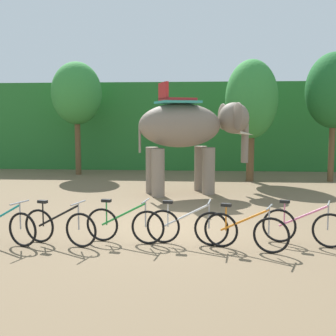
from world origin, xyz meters
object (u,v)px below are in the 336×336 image
at_px(tree_center, 334,91).
at_px(bike_white, 187,226).
at_px(tree_center_right, 77,94).
at_px(tree_far_right, 251,100).
at_px(elephant, 190,130).
at_px(bike_pink, 304,227).
at_px(bike_orange, 245,231).
at_px(bike_green, 125,225).
at_px(bike_black, 60,226).
at_px(bike_teal, 3,226).

xyz_separation_m(tree_center, bike_white, (-5.61, -9.36, -3.31)).
height_order(tree_center_right, tree_far_right, tree_center_right).
relative_size(elephant, bike_pink, 2.58).
bearing_deg(tree_center, bike_orange, -114.76).
height_order(tree_far_right, tree_center, tree_center).
distance_m(bike_green, bike_pink, 3.68).
height_order(tree_far_right, bike_black, tree_far_right).
distance_m(bike_teal, bike_green, 2.49).
bearing_deg(bike_black, tree_center, 49.42).
bearing_deg(tree_center_right, tree_center, -7.44).
xyz_separation_m(tree_far_right, tree_center, (3.30, 0.13, 0.36)).
bearing_deg(bike_green, bike_white, -1.41).
height_order(tree_center_right, bike_white, tree_center_right).
relative_size(tree_far_right, bike_teal, 3.05).
xyz_separation_m(bike_green, bike_pink, (3.68, 0.11, 0.00)).
relative_size(elephant, bike_teal, 2.58).
height_order(tree_center, bike_black, tree_center).
bearing_deg(bike_black, bike_pink, 4.22).
bearing_deg(bike_teal, tree_far_right, 57.27).
bearing_deg(tree_center, elephant, -151.03).
height_order(tree_center_right, bike_orange, tree_center_right).
height_order(elephant, bike_orange, elephant).
bearing_deg(bike_orange, bike_teal, 179.32).
height_order(bike_white, bike_orange, same).
height_order(bike_teal, bike_pink, same).
height_order(tree_center, elephant, tree_center).
distance_m(tree_center_right, bike_black, 11.84).
relative_size(tree_far_right, elephant, 1.18).
bearing_deg(bike_white, tree_center_right, 116.52).
xyz_separation_m(bike_white, bike_pink, (2.39, 0.15, 0.00)).
xyz_separation_m(elephant, bike_pink, (2.50, -6.04, -1.82)).
height_order(bike_teal, bike_white, same).
bearing_deg(bike_orange, tree_center, 65.24).
height_order(tree_center_right, bike_teal, tree_center_right).
xyz_separation_m(tree_far_right, bike_white, (-2.31, -9.23, -2.95)).
bearing_deg(bike_orange, elephant, 101.11).
distance_m(elephant, bike_orange, 6.86).
relative_size(bike_teal, bike_white, 0.96).
distance_m(elephant, bike_pink, 6.79).
bearing_deg(tree_far_right, elephant, -128.62).
xyz_separation_m(bike_black, bike_pink, (4.98, 0.37, 0.00)).
height_order(bike_green, bike_orange, same).
bearing_deg(bike_white, bike_orange, -14.51).
bearing_deg(bike_white, tree_far_right, 75.92).
bearing_deg(bike_orange, bike_white, 165.49).
xyz_separation_m(tree_far_right, bike_teal, (-6.09, -9.47, -2.95)).
bearing_deg(tree_far_right, bike_green, -111.43).
distance_m(elephant, bike_white, 6.45).
distance_m(bike_black, bike_pink, 5.00).
bearing_deg(tree_center_right, tree_far_right, -11.48).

